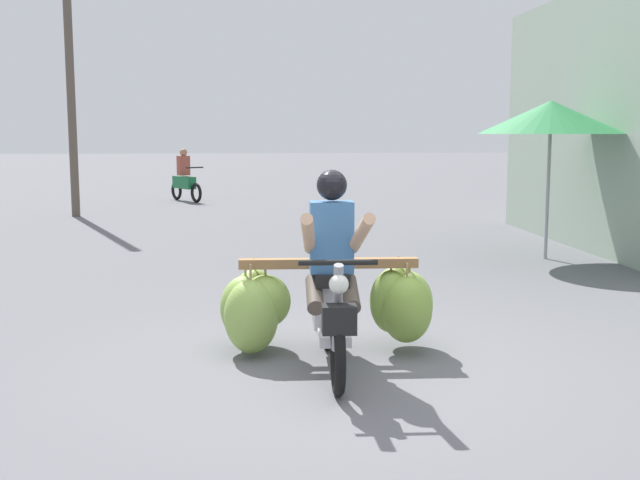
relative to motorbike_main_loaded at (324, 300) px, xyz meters
The scene contains 5 objects.
ground_plane 0.81m from the motorbike_main_loaded, 77.71° to the right, with size 120.00×120.00×0.00m, color slate.
motorbike_main_loaded is the anchor object (origin of this frame).
motorbike_distant_ahead_left 15.00m from the motorbike_main_loaded, 98.59° to the left, with size 0.95×1.42×1.40m.
market_umbrella_near_shop 6.22m from the motorbike_main_loaded, 51.20° to the left, with size 2.09×2.09×2.31m.
utility_pole 12.37m from the motorbike_main_loaded, 111.16° to the left, with size 0.18×0.18×6.31m, color brown.
Camera 1 is at (-0.79, -5.77, 1.88)m, focal length 44.10 mm.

